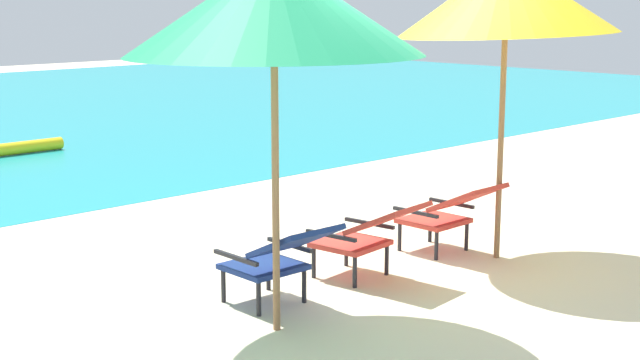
# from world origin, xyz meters

# --- Properties ---
(ground_plane) EXTENTS (40.00, 40.00, 0.00)m
(ground_plane) POSITION_xyz_m (0.00, 4.00, 0.00)
(ground_plane) COLOR beige
(swim_buoy) EXTENTS (1.60, 0.18, 0.18)m
(swim_buoy) POSITION_xyz_m (0.64, 7.47, 0.10)
(swim_buoy) COLOR yellow
(swim_buoy) RESTS_ON ocean_band
(lounge_chair_left) EXTENTS (0.56, 0.88, 0.68)m
(lounge_chair_left) POSITION_xyz_m (-0.98, -0.23, 0.40)
(lounge_chair_left) COLOR navy
(lounge_chair_left) RESTS_ON ground_plane
(lounge_chair_center) EXTENTS (0.64, 0.93, 0.68)m
(lounge_chair_center) POSITION_xyz_m (-0.01, -0.22, 0.40)
(lounge_chair_center) COLOR red
(lounge_chair_center) RESTS_ON ground_plane
(lounge_chair_right) EXTENTS (0.56, 0.88, 0.68)m
(lounge_chair_right) POSITION_xyz_m (1.08, -0.19, 0.40)
(lounge_chair_right) COLOR red
(lounge_chair_right) RESTS_ON ground_plane
(beach_umbrella_left) EXTENTS (2.36, 2.36, 2.54)m
(beach_umbrella_left) POSITION_xyz_m (-1.29, -0.56, 2.21)
(beach_umbrella_left) COLOR olive
(beach_umbrella_left) RESTS_ON ground_plane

